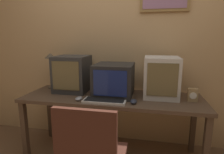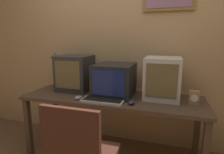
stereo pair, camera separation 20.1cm
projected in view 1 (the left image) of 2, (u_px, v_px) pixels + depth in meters
The scene contains 10 objects.
wall_back at pixel (119, 42), 2.36m from camera, with size 8.00×0.08×2.60m.
desk at pixel (112, 103), 2.07m from camera, with size 1.94×0.63×0.72m.
monitor_left at pixel (72, 74), 2.23m from camera, with size 0.38×0.38×0.42m.
monitor_center at pixel (114, 80), 2.08m from camera, with size 0.42×0.45×0.35m.
monitor_right at pixel (161, 77), 2.02m from camera, with size 0.36×0.39×0.43m.
keyboard_main at pixel (104, 101), 1.87m from camera, with size 0.43×0.17×0.03m.
mouse_near_keyboard at pixel (134, 101), 1.82m from camera, with size 0.06×0.11×0.04m.
mouse_far_corner at pixel (79, 98), 1.93m from camera, with size 0.07×0.11×0.03m.
desk_clock at pixel (193, 95), 1.87m from camera, with size 0.09×0.06×0.13m.
desk_lamp at pixel (51, 61), 2.34m from camera, with size 0.14×0.14×0.45m.
Camera 1 is at (0.40, -1.04, 1.34)m, focal length 30.00 mm.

